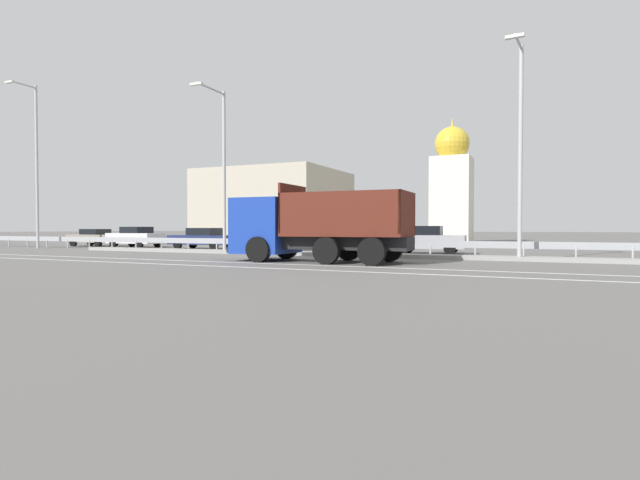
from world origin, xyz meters
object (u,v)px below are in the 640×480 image
(parked_car_2, at_px, (203,238))
(parked_car_5, at_px, (428,240))
(church_tower, at_px, (452,186))
(parked_car_0, at_px, (95,237))
(street_lamp_0, at_px, (35,160))
(parked_car_1, at_px, (136,237))
(street_lamp_2, at_px, (520,142))
(parked_car_4, at_px, (350,239))
(median_road_sign, at_px, (256,232))
(parked_car_3, at_px, (268,240))
(dump_truck, at_px, (298,230))
(street_lamp_1, at_px, (222,162))

(parked_car_2, relative_size, parked_car_5, 1.15)
(parked_car_5, relative_size, church_tower, 0.34)
(parked_car_0, bearing_deg, parked_car_5, -96.10)
(street_lamp_0, distance_m, parked_car_1, 8.17)
(street_lamp_2, distance_m, parked_car_4, 11.45)
(median_road_sign, xyz_separation_m, parked_car_3, (-1.58, 3.98, -0.52))
(median_road_sign, bearing_deg, parked_car_4, 51.44)
(dump_truck, distance_m, street_lamp_2, 9.95)
(dump_truck, bearing_deg, parked_car_4, 5.24)
(median_road_sign, height_order, street_lamp_0, street_lamp_0)
(street_lamp_2, height_order, parked_car_1, street_lamp_2)
(parked_car_1, xyz_separation_m, church_tower, (18.30, 21.44, 4.58))
(parked_car_0, xyz_separation_m, church_tower, (22.97, 20.91, 4.65))
(parked_car_2, bearing_deg, parked_car_1, 86.91)
(street_lamp_0, distance_m, parked_car_5, 26.37)
(street_lamp_1, bearing_deg, parked_car_0, 162.83)
(dump_truck, relative_size, street_lamp_1, 0.85)
(parked_car_2, height_order, parked_car_5, parked_car_5)
(street_lamp_1, relative_size, parked_car_5, 2.23)
(street_lamp_2, distance_m, parked_car_0, 30.87)
(dump_truck, height_order, street_lamp_1, street_lamp_1)
(parked_car_3, relative_size, church_tower, 0.35)
(street_lamp_2, relative_size, parked_car_5, 2.26)
(street_lamp_0, height_order, street_lamp_1, street_lamp_0)
(median_road_sign, xyz_separation_m, parked_car_1, (-12.44, 4.00, -0.42))
(parked_car_0, distance_m, parked_car_3, 15.54)
(median_road_sign, height_order, church_tower, church_tower)
(parked_car_2, relative_size, parked_car_4, 0.98)
(parked_car_0, bearing_deg, dump_truck, -116.42)
(parked_car_2, bearing_deg, street_lamp_2, -104.62)
(median_road_sign, height_order, parked_car_1, median_road_sign)
(parked_car_1, distance_m, parked_car_2, 5.98)
(dump_truck, distance_m, church_tower, 29.87)
(parked_car_1, height_order, church_tower, church_tower)
(dump_truck, xyz_separation_m, parked_car_5, (3.70, 8.04, -0.56))
(street_lamp_1, bearing_deg, parked_car_5, 21.17)
(parked_car_1, bearing_deg, parked_car_3, -88.02)
(parked_car_2, xyz_separation_m, parked_car_4, (10.08, 0.61, 0.01))
(parked_car_0, bearing_deg, street_lamp_0, 174.08)
(median_road_sign, distance_m, parked_car_0, 17.71)
(street_lamp_0, relative_size, parked_car_5, 2.74)
(street_lamp_0, height_order, parked_car_4, street_lamp_0)
(parked_car_3, bearing_deg, parked_car_1, -92.83)
(parked_car_1, distance_m, parked_car_4, 16.07)
(street_lamp_1, height_order, parked_car_4, street_lamp_1)
(parked_car_4, bearing_deg, dump_truck, -170.03)
(street_lamp_2, distance_m, parked_car_2, 20.44)
(dump_truck, distance_m, parked_car_2, 13.72)
(parked_car_5, bearing_deg, street_lamp_0, -85.85)
(parked_car_0, bearing_deg, church_tower, -52.39)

